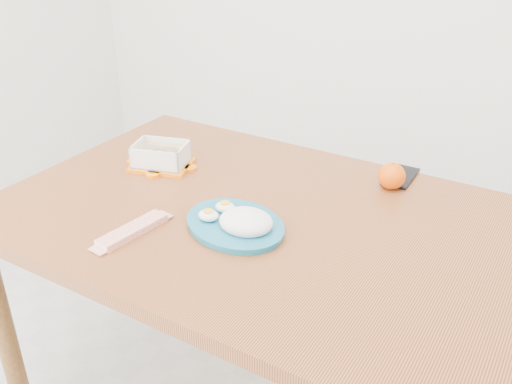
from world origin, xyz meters
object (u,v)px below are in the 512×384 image
at_px(dining_table, 256,239).
at_px(food_container, 161,156).
at_px(orange_fruit, 392,176).
at_px(smartphone, 401,176).
at_px(rice_plate, 238,221).

height_order(dining_table, food_container, food_container).
relative_size(orange_fruit, smartphone, 0.51).
bearing_deg(orange_fruit, smartphone, 82.40).
bearing_deg(dining_table, rice_plate, -84.96).
bearing_deg(rice_plate, orange_fruit, 76.32).
relative_size(rice_plate, smartphone, 2.40).
relative_size(food_container, smartphone, 1.35).
xyz_separation_m(food_container, smartphone, (0.68, 0.24, -0.03)).
xyz_separation_m(dining_table, rice_plate, (-0.00, -0.10, 0.11)).
distance_m(orange_fruit, smartphone, 0.09).
bearing_deg(smartphone, food_container, -156.36).
xyz_separation_m(orange_fruit, smartphone, (0.01, 0.08, -0.03)).
bearing_deg(dining_table, orange_fruit, 50.96).
height_order(food_container, orange_fruit, orange_fruit).
xyz_separation_m(rice_plate, smartphone, (0.30, 0.47, -0.02)).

